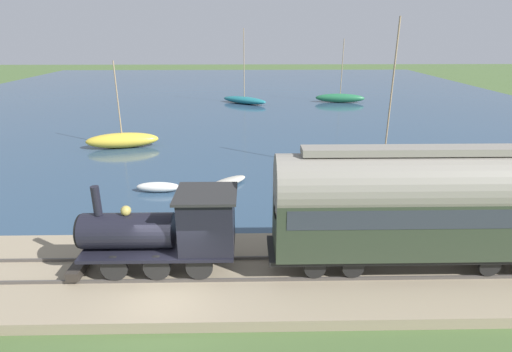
% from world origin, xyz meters
% --- Properties ---
extents(ground_plane, '(200.00, 200.00, 0.00)m').
position_xyz_m(ground_plane, '(0.00, 0.00, 0.00)').
color(ground_plane, '#476033').
extents(harbor_water, '(80.00, 80.00, 0.01)m').
position_xyz_m(harbor_water, '(44.18, 0.00, 0.00)').
color(harbor_water, '#2D4760').
rests_on(harbor_water, ground).
extents(rail_embankment, '(5.60, 56.00, 0.51)m').
position_xyz_m(rail_embankment, '(1.09, 0.00, 0.20)').
color(rail_embankment, gray).
rests_on(rail_embankment, ground).
extents(steam_locomotive, '(2.03, 5.91, 3.22)m').
position_xyz_m(steam_locomotive, '(1.09, 0.16, 2.14)').
color(steam_locomotive, black).
rests_on(steam_locomotive, rail_embankment).
extents(passenger_coach, '(2.24, 10.70, 4.54)m').
position_xyz_m(passenger_coach, '(1.09, -8.67, 3.02)').
color(passenger_coach, black).
rests_on(passenger_coach, rail_embankment).
extents(sailboat_teal, '(4.81, 6.08, 8.92)m').
position_xyz_m(sailboat_teal, '(38.67, -2.18, 0.49)').
color(sailboat_teal, '#1E707A').
rests_on(sailboat_teal, harbor_water).
extents(sailboat_black, '(1.62, 4.25, 9.41)m').
position_xyz_m(sailboat_black, '(11.94, -11.05, 0.64)').
color(sailboat_black, black).
rests_on(sailboat_black, harbor_water).
extents(sailboat_green, '(2.04, 6.27, 7.73)m').
position_xyz_m(sailboat_green, '(39.34, -14.35, 0.59)').
color(sailboat_green, '#236B42').
rests_on(sailboat_green, harbor_water).
extents(sailboat_yellow, '(2.58, 5.69, 6.59)m').
position_xyz_m(sailboat_yellow, '(18.95, 7.22, 0.60)').
color(sailboat_yellow, gold).
rests_on(sailboat_yellow, harbor_water).
extents(rowboat_off_pier, '(2.67, 2.68, 0.41)m').
position_xyz_m(rowboat_off_pier, '(10.57, -1.36, 0.21)').
color(rowboat_off_pier, '#B7B2A3').
rests_on(rowboat_off_pier, harbor_water).
extents(rowboat_far_out, '(0.81, 2.55, 0.56)m').
position_xyz_m(rowboat_far_out, '(9.70, 2.50, 0.29)').
color(rowboat_far_out, silver).
rests_on(rowboat_far_out, harbor_water).
extents(rowboat_mid_harbor, '(1.42, 2.01, 0.32)m').
position_xyz_m(rowboat_mid_harbor, '(6.33, -5.76, 0.17)').
color(rowboat_mid_harbor, silver).
rests_on(rowboat_mid_harbor, harbor_water).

